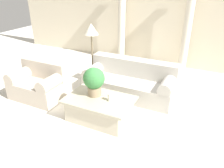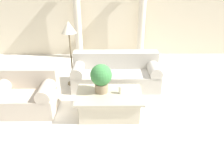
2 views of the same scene
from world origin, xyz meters
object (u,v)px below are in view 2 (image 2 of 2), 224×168
object	(u,v)px
floor_lamp	(69,33)
sofa_long	(116,73)
loveseat	(27,93)
coffee_table	(109,103)
potted_plant	(101,77)

from	to	relation	value
floor_lamp	sofa_long	bearing A→B (deg)	-5.20
loveseat	coffee_table	world-z (taller)	loveseat
sofa_long	floor_lamp	bearing A→B (deg)	174.80
loveseat	coffee_table	distance (m)	1.66
loveseat	floor_lamp	bearing A→B (deg)	55.39
loveseat	floor_lamp	xyz separation A→B (m)	(0.74, 1.07, 0.93)
coffee_table	floor_lamp	bearing A→B (deg)	125.04
sofa_long	loveseat	size ratio (longest dim) A/B	1.74
sofa_long	potted_plant	world-z (taller)	potted_plant
sofa_long	loveseat	distance (m)	2.04
loveseat	potted_plant	bearing A→B (deg)	-4.96
potted_plant	coffee_table	bearing A→B (deg)	-29.98
sofa_long	loveseat	world-z (taller)	same
coffee_table	potted_plant	size ratio (longest dim) A/B	2.26
loveseat	potted_plant	world-z (taller)	potted_plant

